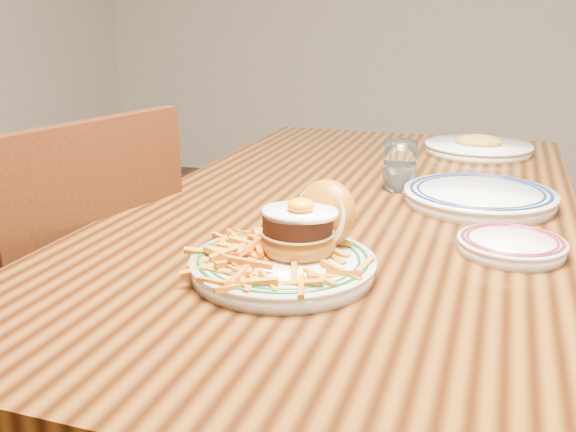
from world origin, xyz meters
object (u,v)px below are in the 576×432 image
(table, at_px, (353,243))
(side_plate, at_px, (511,244))
(main_plate, at_px, (290,249))
(chair_left, at_px, (68,321))

(table, relative_size, side_plate, 9.50)
(side_plate, bearing_deg, main_plate, -160.56)
(side_plate, bearing_deg, chair_left, 169.69)
(table, bearing_deg, chair_left, -158.57)
(chair_left, distance_m, side_plate, 0.90)
(main_plate, bearing_deg, table, 110.81)
(table, bearing_deg, main_plate, -91.26)
(chair_left, relative_size, side_plate, 5.53)
(table, distance_m, chair_left, 0.62)
(main_plate, bearing_deg, chair_left, -174.84)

